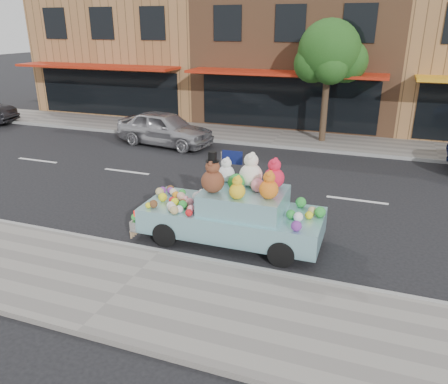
% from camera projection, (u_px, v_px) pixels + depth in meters
% --- Properties ---
extents(ground, '(120.00, 120.00, 0.00)m').
position_uv_depth(ground, '(232.00, 185.00, 14.42)').
color(ground, black).
rests_on(ground, ground).
extents(near_sidewalk, '(60.00, 3.00, 0.12)m').
position_uv_depth(near_sidewalk, '(125.00, 287.00, 8.70)').
color(near_sidewalk, gray).
rests_on(near_sidewalk, ground).
extents(far_sidewalk, '(60.00, 3.00, 0.12)m').
position_uv_depth(far_sidewalk, '(278.00, 138.00, 20.10)').
color(far_sidewalk, gray).
rests_on(far_sidewalk, ground).
extents(near_kerb, '(60.00, 0.12, 0.13)m').
position_uv_depth(near_kerb, '(161.00, 252.00, 10.01)').
color(near_kerb, gray).
rests_on(near_kerb, ground).
extents(far_kerb, '(60.00, 0.12, 0.13)m').
position_uv_depth(far_kerb, '(270.00, 146.00, 18.78)').
color(far_kerb, gray).
rests_on(far_kerb, ground).
extents(storefront_left, '(10.00, 9.80, 7.30)m').
position_uv_depth(storefront_left, '(142.00, 47.00, 26.80)').
color(storefront_left, '#9D6E42').
rests_on(storefront_left, ground).
extents(storefront_mid, '(10.00, 9.80, 7.30)m').
position_uv_depth(storefront_mid, '(304.00, 50.00, 23.61)').
color(storefront_mid, '#8E5C3C').
rests_on(storefront_mid, ground).
extents(street_tree, '(3.00, 2.70, 5.22)m').
position_uv_depth(street_tree, '(329.00, 57.00, 18.19)').
color(street_tree, '#38281C').
rests_on(street_tree, ground).
extents(car_silver, '(4.55, 2.36, 1.48)m').
position_uv_depth(car_silver, '(165.00, 128.00, 18.90)').
color(car_silver, '#A9A9AD').
rests_on(car_silver, ground).
extents(art_car, '(4.52, 1.81, 2.32)m').
position_uv_depth(art_car, '(233.00, 211.00, 10.42)').
color(art_car, black).
rests_on(art_car, ground).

